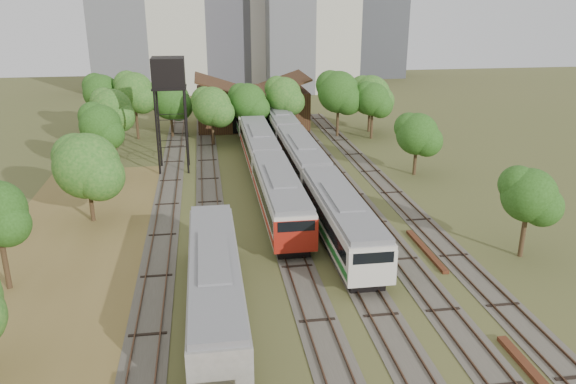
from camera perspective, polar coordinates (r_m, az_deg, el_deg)
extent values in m
plane|color=#475123|center=(32.64, 7.71, -15.55)|extent=(240.00, 240.00, 0.00)
cube|color=brown|center=(39.61, -22.28, -10.20)|extent=(14.00, 60.00, 0.04)
cube|color=#4C473D|center=(54.01, -12.19, -1.24)|extent=(2.60, 80.00, 0.06)
cube|color=#472D1E|center=(54.04, -12.95, -1.19)|extent=(0.08, 80.00, 0.14)
cube|color=#472D1E|center=(53.94, -11.44, -1.11)|extent=(0.08, 80.00, 0.14)
cube|color=#4C473D|center=(53.88, -7.95, -1.03)|extent=(2.60, 80.00, 0.06)
cube|color=#472D1E|center=(53.85, -8.71, -0.98)|extent=(0.08, 80.00, 0.14)
cube|color=#472D1E|center=(53.85, -7.19, -0.90)|extent=(0.08, 80.00, 0.14)
cube|color=#4C473D|center=(54.23, -1.60, -0.71)|extent=(2.60, 80.00, 0.06)
cube|color=#472D1E|center=(54.12, -2.36, -0.66)|extent=(0.08, 80.00, 0.14)
cube|color=#472D1E|center=(54.29, -0.85, -0.58)|extent=(0.08, 80.00, 0.14)
cube|color=#4C473D|center=(54.83, 2.55, -0.49)|extent=(2.60, 80.00, 0.06)
cube|color=#472D1E|center=(54.67, 1.81, -0.44)|extent=(0.08, 80.00, 0.14)
cube|color=#472D1E|center=(54.94, 3.29, -0.37)|extent=(0.08, 80.00, 0.14)
cube|color=#4C473D|center=(55.71, 6.59, -0.28)|extent=(2.60, 80.00, 0.06)
cube|color=#472D1E|center=(55.50, 5.88, -0.23)|extent=(0.08, 80.00, 0.14)
cube|color=#472D1E|center=(55.87, 7.31, -0.16)|extent=(0.08, 80.00, 0.14)
cube|color=#4C473D|center=(56.86, 10.49, -0.08)|extent=(2.60, 80.00, 0.06)
cube|color=#472D1E|center=(56.60, 9.80, -0.03)|extent=(0.08, 80.00, 0.14)
cube|color=#472D1E|center=(57.06, 11.17, 0.04)|extent=(0.08, 80.00, 0.14)
cube|color=black|center=(49.02, -0.81, -2.41)|extent=(2.44, 15.64, 0.89)
cube|color=beige|center=(48.37, -0.82, -0.39)|extent=(3.22, 17.00, 2.77)
cube|color=black|center=(48.26, -0.82, -0.02)|extent=(3.28, 15.64, 0.94)
cube|color=slate|center=(47.86, -0.83, 1.39)|extent=(2.96, 16.66, 0.40)
cube|color=maroon|center=(48.64, -0.82, -1.26)|extent=(3.28, 16.66, 0.50)
cube|color=maroon|center=(40.66, 0.82, -4.54)|extent=(3.26, 0.25, 2.50)
cube|color=black|center=(65.49, -2.92, 3.19)|extent=(2.44, 15.64, 0.89)
cube|color=beige|center=(65.01, -2.94, 4.74)|extent=(3.22, 17.00, 2.77)
cube|color=black|center=(64.93, -2.95, 5.02)|extent=(3.28, 15.64, 0.94)
cube|color=slate|center=(64.63, -2.97, 6.10)|extent=(2.96, 16.66, 0.40)
cube|color=maroon|center=(65.21, -2.93, 4.08)|extent=(3.28, 16.66, 0.50)
cube|color=black|center=(44.56, 5.32, -4.80)|extent=(2.40, 15.64, 0.87)
cube|color=beige|center=(43.86, 5.39, -2.65)|extent=(3.17, 17.00, 2.73)
cube|color=black|center=(43.74, 5.41, -2.25)|extent=(3.23, 15.64, 0.93)
cube|color=slate|center=(43.31, 5.46, -0.73)|extent=(2.91, 16.66, 0.39)
cube|color=#1A6923|center=(44.15, 5.36, -3.57)|extent=(3.23, 16.66, 0.49)
cube|color=beige|center=(36.52, 8.57, -7.73)|extent=(3.21, 0.25, 2.46)
cube|color=black|center=(60.60, 1.41, 1.87)|extent=(2.40, 15.64, 0.87)
cube|color=beige|center=(60.09, 1.42, 3.51)|extent=(3.17, 17.00, 2.73)
cube|color=black|center=(60.00, 1.42, 3.81)|extent=(3.23, 15.64, 0.93)
cube|color=slate|center=(59.68, 1.43, 4.95)|extent=(2.91, 16.66, 0.39)
cube|color=#1A6923|center=(60.30, 1.41, 2.81)|extent=(3.23, 16.66, 0.49)
cube|color=black|center=(77.28, -0.85, 5.70)|extent=(2.40, 15.64, 0.87)
cube|color=beige|center=(76.87, -0.86, 7.01)|extent=(3.17, 17.00, 2.73)
cube|color=black|center=(76.80, -0.86, 7.25)|extent=(3.23, 15.64, 0.93)
cube|color=slate|center=(76.56, -0.87, 8.15)|extent=(2.91, 16.66, 0.39)
cube|color=#1A6923|center=(77.04, -0.86, 6.45)|extent=(3.23, 16.66, 0.49)
cube|color=black|center=(83.36, -4.23, 6.67)|extent=(2.45, 14.72, 0.89)
cube|color=beige|center=(82.98, -4.26, 7.90)|extent=(3.23, 16.00, 2.78)
cube|color=black|center=(82.92, -4.27, 8.13)|extent=(3.29, 14.72, 0.95)
cube|color=slate|center=(82.68, -4.29, 8.98)|extent=(2.97, 15.68, 0.40)
cube|color=#1A6923|center=(83.14, -4.25, 7.38)|extent=(3.29, 15.68, 0.50)
cube|color=beige|center=(75.26, -3.77, 6.63)|extent=(3.27, 0.25, 2.50)
cube|color=black|center=(35.50, -7.32, -11.60)|extent=(2.33, 16.56, 0.85)
cube|color=gray|center=(34.64, -7.44, -9.11)|extent=(3.07, 18.00, 2.65)
cube|color=black|center=(34.50, -7.46, -8.65)|extent=(3.13, 16.56, 0.90)
cube|color=slate|center=(33.95, -7.55, -6.86)|extent=(2.83, 17.64, 0.38)
cylinder|color=black|center=(62.26, -13.16, 5.79)|extent=(0.23, 0.23, 9.15)
cylinder|color=black|center=(62.09, -10.30, 5.95)|extent=(0.23, 0.23, 9.15)
cylinder|color=black|center=(65.26, -12.98, 6.41)|extent=(0.23, 0.23, 9.15)
cylinder|color=black|center=(65.10, -10.25, 6.56)|extent=(0.23, 0.23, 9.15)
cube|color=black|center=(62.80, -11.96, 10.34)|extent=(3.60, 3.60, 0.20)
cube|color=black|center=(62.58, -12.07, 11.83)|extent=(3.43, 3.43, 3.09)
cube|color=#5A2D19|center=(32.51, 24.27, -17.19)|extent=(0.52, 7.85, 0.26)
cube|color=#5A2D19|center=(44.53, 13.84, -5.78)|extent=(0.47, 7.47, 0.24)
cube|color=#3A1F15|center=(85.38, -3.73, 8.56)|extent=(16.00, 11.00, 5.50)
cube|color=#3A1F15|center=(84.58, -6.52, 10.68)|extent=(8.45, 11.55, 2.96)
cube|color=#3A1F15|center=(85.25, -1.05, 10.86)|extent=(8.45, 11.55, 2.96)
cube|color=black|center=(80.16, -3.37, 7.46)|extent=(6.40, 0.15, 4.12)
cylinder|color=#382616|center=(41.64, -26.85, -6.05)|extent=(0.36, 0.36, 4.42)
cylinder|color=#382616|center=(51.24, -19.39, -0.75)|extent=(0.36, 0.36, 3.94)
sphere|color=#204712|center=(50.34, -19.76, 2.51)|extent=(5.58, 5.58, 5.58)
cylinder|color=#382616|center=(62.31, -18.18, 3.22)|extent=(0.36, 0.36, 4.69)
sphere|color=#204712|center=(61.47, -18.52, 6.46)|extent=(4.29, 4.29, 4.29)
cylinder|color=#382616|center=(72.01, -17.20, 5.32)|extent=(0.36, 0.36, 4.52)
sphere|color=#204712|center=(71.30, -17.48, 8.04)|extent=(4.86, 4.86, 4.86)
cylinder|color=#382616|center=(82.23, -18.13, 6.99)|extent=(0.36, 0.36, 4.82)
sphere|color=#204712|center=(81.59, -18.41, 9.54)|extent=(4.97, 4.97, 4.97)
cylinder|color=#382616|center=(79.69, -15.11, 7.02)|extent=(0.36, 0.36, 5.10)
sphere|color=#204712|center=(79.00, -15.36, 9.81)|extent=(5.16, 5.16, 5.16)
cylinder|color=#382616|center=(79.99, -11.73, 6.94)|extent=(0.36, 0.36, 4.04)
sphere|color=#204712|center=(79.41, -11.88, 9.14)|extent=(5.34, 5.34, 5.34)
cylinder|color=#382616|center=(74.68, -7.64, 6.28)|extent=(0.36, 0.36, 3.99)
sphere|color=#204712|center=(74.06, -7.74, 8.61)|extent=(5.06, 5.06, 5.06)
cylinder|color=#382616|center=(76.58, -4.05, 6.76)|extent=(0.36, 0.36, 4.06)
sphere|color=#204712|center=(75.97, -4.10, 9.07)|extent=(5.04, 5.04, 5.04)
cylinder|color=#382616|center=(78.22, -0.43, 7.26)|extent=(0.36, 0.36, 4.58)
sphere|color=#204712|center=(77.57, -0.44, 9.82)|extent=(4.87, 4.87, 4.87)
cylinder|color=#382616|center=(78.77, 5.06, 7.38)|extent=(0.36, 0.36, 4.87)
sphere|color=#204712|center=(78.09, 5.14, 10.08)|extent=(5.70, 5.70, 5.70)
cylinder|color=#382616|center=(82.31, 8.25, 7.51)|extent=(0.36, 0.36, 4.14)
sphere|color=#204712|center=(81.73, 8.36, 9.71)|extent=(5.63, 5.63, 5.63)
cylinder|color=#382616|center=(45.35, 22.79, -3.83)|extent=(0.36, 0.36, 3.84)
sphere|color=#204712|center=(44.35, 23.28, -0.29)|extent=(3.99, 3.99, 3.99)
cylinder|color=#382616|center=(62.85, 12.79, 3.31)|extent=(0.36, 0.36, 3.58)
sphere|color=#204712|center=(62.17, 12.98, 5.77)|extent=(4.52, 4.52, 4.52)
cylinder|color=#382616|center=(78.18, 8.50, 6.93)|extent=(0.36, 0.36, 4.26)
sphere|color=#204712|center=(77.55, 8.62, 9.31)|extent=(4.49, 4.49, 4.49)
cube|color=#3D3F45|center=(142.08, 9.03, 17.20)|extent=(12.00, 12.00, 28.00)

